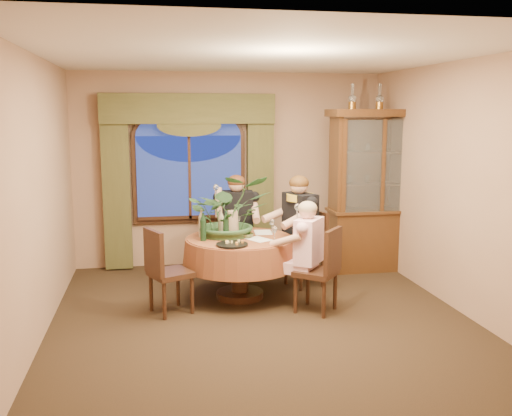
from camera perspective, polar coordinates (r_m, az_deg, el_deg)
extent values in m
plane|color=black|center=(6.31, 0.63, -11.14)|extent=(5.00, 5.00, 0.00)
plane|color=#977057|center=(8.41, -2.62, 3.87)|extent=(4.50, 0.00, 4.50)
plane|color=#977057|center=(6.76, 19.74, 1.94)|extent=(0.00, 5.00, 5.00)
plane|color=white|center=(5.93, 0.68, 15.08)|extent=(5.00, 5.00, 0.00)
cube|color=#40401F|center=(8.25, -13.78, 1.97)|extent=(0.38, 0.14, 2.32)
cube|color=#40401F|center=(8.39, 0.42, 2.35)|extent=(0.38, 0.14, 2.32)
cylinder|color=maroon|center=(6.93, -1.64, -5.97)|extent=(1.72, 1.72, 0.75)
cube|color=#3B2212|center=(8.23, 11.94, 1.70)|extent=(1.40, 0.55, 2.27)
cube|color=black|center=(6.47, 6.01, -6.18)|extent=(0.59, 0.59, 0.96)
cube|color=black|center=(7.40, 4.86, -4.15)|extent=(0.54, 0.54, 0.96)
cube|color=black|center=(7.74, -2.44, -3.52)|extent=(0.43, 0.43, 0.96)
cube|color=black|center=(6.46, -8.51, -6.26)|extent=(0.56, 0.56, 0.96)
imported|color=#2E532D|center=(6.87, -2.72, 2.47)|extent=(1.00, 1.11, 0.87)
imported|color=#4B532B|center=(6.81, -0.97, -2.77)|extent=(0.17, 0.17, 0.05)
cylinder|color=black|center=(6.41, -2.41, -3.69)|extent=(0.36, 0.36, 0.02)
cylinder|color=tan|center=(6.86, -5.47, -1.54)|extent=(0.07, 0.07, 0.33)
cylinder|color=tan|center=(6.85, -3.52, -1.53)|extent=(0.07, 0.07, 0.33)
cylinder|color=black|center=(6.70, -3.02, -1.78)|extent=(0.07, 0.07, 0.33)
cylinder|color=black|center=(6.65, -5.31, -1.89)|extent=(0.07, 0.07, 0.33)
cube|color=white|center=(6.71, 0.25, -3.15)|extent=(0.33, 0.36, 0.00)
cube|color=white|center=(7.10, 0.71, -2.45)|extent=(0.24, 0.32, 0.00)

